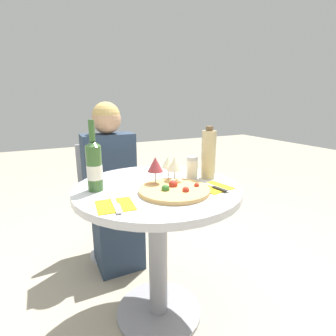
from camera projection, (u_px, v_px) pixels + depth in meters
The scene contains 13 objects.
ground_plane at pixel (159, 312), 1.52m from camera, with size 12.00×12.00×0.00m, color #9E937F.
dining_table at pixel (158, 222), 1.38m from camera, with size 0.84×0.84×0.78m.
chair_behind_diner at pixel (109, 201), 2.06m from camera, with size 0.41×0.41×0.87m.
seated_diner at pixel (113, 192), 1.92m from camera, with size 0.37×0.41×1.19m.
pizza_large at pixel (174, 190), 1.23m from camera, with size 0.34×0.34×0.05m.
wine_bottle at pixel (94, 166), 1.23m from camera, with size 0.07×0.07×0.34m.
tall_carafe at pixel (208, 154), 1.43m from camera, with size 0.08×0.08×0.29m.
sugar_shaker at pixel (192, 168), 1.41m from camera, with size 0.06×0.06×0.13m.
wine_glass_back_right at pixel (168, 163), 1.40m from camera, with size 0.07×0.07×0.13m.
wine_glass_front_right at pixel (175, 164), 1.33m from camera, with size 0.08×0.08×0.14m.
wine_glass_front_left at pixel (155, 165), 1.28m from camera, with size 0.08×0.08×0.15m.
place_setting_left at pixel (115, 205), 1.07m from camera, with size 0.17×0.19×0.01m.
place_setting_right at pixel (214, 187), 1.30m from camera, with size 0.18×0.19×0.01m.
Camera 1 is at (-0.51, -1.16, 1.20)m, focal length 28.00 mm.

